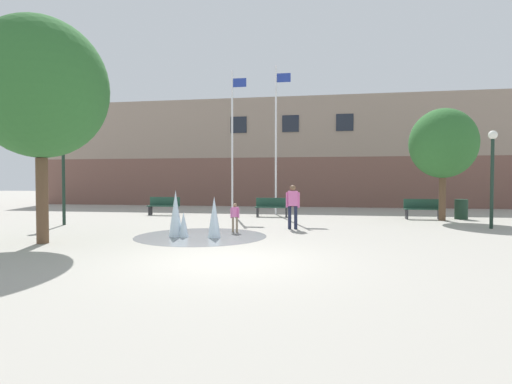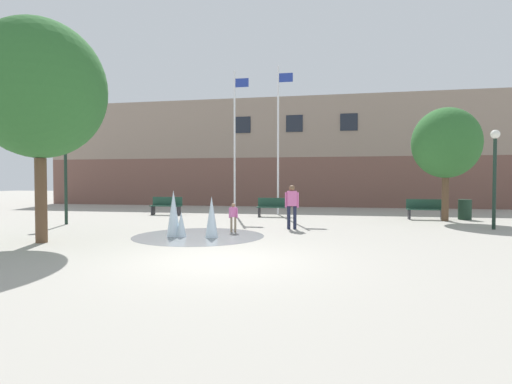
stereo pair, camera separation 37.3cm
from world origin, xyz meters
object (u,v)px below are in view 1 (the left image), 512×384
(lamp_post_right_lane, at_px, (492,164))
(trash_can, at_px, (461,209))
(park_bench_far_right, at_px, (423,209))
(street_tree_foreground, at_px, (40,88))
(child_in_fountain, at_px, (235,215))
(lamp_post_left_lane, at_px, (63,165))
(teen_by_trashcan, at_px, (293,203))
(flagpole_right, at_px, (276,136))
(flagpole_left, at_px, (233,138))
(park_bench_center, at_px, (272,207))
(park_bench_under_left_flagpole, at_px, (164,206))
(street_tree_near_building, at_px, (443,144))

(lamp_post_right_lane, height_order, trash_can, lamp_post_right_lane)
(park_bench_far_right, bearing_deg, street_tree_foreground, -143.53)
(child_in_fountain, xyz_separation_m, trash_can, (9.15, 6.14, -0.13))
(lamp_post_left_lane, bearing_deg, street_tree_foreground, -61.17)
(teen_by_trashcan, relative_size, lamp_post_left_lane, 0.45)
(flagpole_right, bearing_deg, flagpole_left, 180.00)
(child_in_fountain, height_order, lamp_post_left_lane, lamp_post_left_lane)
(lamp_post_right_lane, bearing_deg, street_tree_foreground, -157.49)
(flagpole_left, bearing_deg, flagpole_right, 0.00)
(flagpole_left, relative_size, street_tree_foreground, 1.19)
(flagpole_left, height_order, lamp_post_left_lane, flagpole_left)
(flagpole_left, height_order, street_tree_foreground, flagpole_left)
(trash_can, bearing_deg, park_bench_far_right, -169.71)
(park_bench_center, height_order, street_tree_foreground, street_tree_foreground)
(trash_can, bearing_deg, lamp_post_left_lane, -162.80)
(park_bench_under_left_flagpole, distance_m, park_bench_far_right, 12.41)
(flagpole_right, distance_m, lamp_post_left_lane, 10.04)
(lamp_post_right_lane, bearing_deg, trash_can, 87.93)
(park_bench_under_left_flagpole, bearing_deg, flagpole_right, 13.12)
(teen_by_trashcan, relative_size, street_tree_foreground, 0.25)
(lamp_post_right_lane, bearing_deg, park_bench_center, 158.10)
(park_bench_under_left_flagpole, bearing_deg, street_tree_near_building, -2.67)
(lamp_post_left_lane, bearing_deg, park_bench_far_right, 18.00)
(child_in_fountain, bearing_deg, trash_can, -9.41)
(street_tree_foreground, bearing_deg, lamp_post_left_lane, 118.83)
(park_bench_under_left_flagpole, height_order, street_tree_foreground, street_tree_foreground)
(teen_by_trashcan, height_order, street_tree_foreground, street_tree_foreground)
(park_bench_center, distance_m, street_tree_foreground, 11.25)
(lamp_post_right_lane, xyz_separation_m, street_tree_near_building, (-0.91, 2.80, 1.00))
(child_in_fountain, relative_size, lamp_post_right_lane, 0.28)
(park_bench_under_left_flagpole, xyz_separation_m, street_tree_foreground, (0.20, -9.14, 3.83))
(park_bench_far_right, height_order, trash_can, park_bench_far_right)
(street_tree_near_building, bearing_deg, child_in_fountain, -146.69)
(street_tree_foreground, xyz_separation_m, street_tree_near_building, (12.91, 8.53, -0.95))
(child_in_fountain, relative_size, street_tree_near_building, 0.20)
(flagpole_right, distance_m, street_tree_foreground, 11.75)
(park_bench_far_right, relative_size, street_tree_near_building, 0.33)
(teen_by_trashcan, relative_size, street_tree_near_building, 0.33)
(flagpole_left, distance_m, trash_can, 11.46)
(street_tree_near_building, bearing_deg, park_bench_under_left_flagpole, 177.33)
(lamp_post_left_lane, height_order, trash_can, lamp_post_left_lane)
(lamp_post_left_lane, relative_size, street_tree_near_building, 0.73)
(child_in_fountain, relative_size, street_tree_foreground, 0.16)
(park_bench_center, xyz_separation_m, teen_by_trashcan, (1.34, -4.73, 0.45))
(lamp_post_left_lane, bearing_deg, flagpole_right, 38.43)
(park_bench_far_right, height_order, street_tree_foreground, street_tree_foreground)
(flagpole_left, height_order, trash_can, flagpole_left)
(lamp_post_left_lane, bearing_deg, teen_by_trashcan, 0.73)
(street_tree_foreground, distance_m, street_tree_near_building, 15.50)
(park_bench_center, height_order, park_bench_far_right, same)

